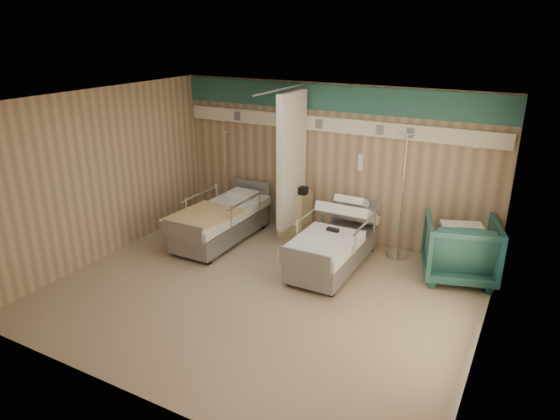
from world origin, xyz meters
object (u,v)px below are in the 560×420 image
Objects in this scene: bedside_cabinet at (295,214)px; visitor_armchair at (460,249)px; iv_stand_right at (399,233)px; iv_stand_left at (227,203)px; bed_right at (333,249)px; bed_left at (221,225)px.

bedside_cabinet is 0.78× the size of visitor_armchair.
iv_stand_right is 3.49m from iv_stand_left.
iv_stand_right is (0.81, 0.90, 0.12)m from bed_right.
iv_stand_right is at bearing 0.13° from bedside_cabinet.
bed_left is at bearing -139.40° from bedside_cabinet.
bedside_cabinet is (-1.15, 0.90, 0.11)m from bed_right.
bed_left is 1.18× the size of iv_stand_left.
iv_stand_left reaches higher than bedside_cabinet.
visitor_armchair reaches higher than bedside_cabinet.
bedside_cabinet is 3.02m from visitor_armchair.
iv_stand_left is (-1.53, 0.01, -0.05)m from bedside_cabinet.
visitor_armchair is (3.00, -0.30, 0.07)m from bedside_cabinet.
visitor_armchair is at bearing -3.86° from iv_stand_left.
bed_left is 1.03m from iv_stand_left.
bedside_cabinet is at bearing -179.87° from iv_stand_right.
visitor_armchair is at bearing -16.25° from iv_stand_right.
bed_right is at bearing -18.67° from iv_stand_left.
iv_stand_right is 1.16× the size of iv_stand_left.
iv_stand_left reaches higher than bed_right.
iv_stand_left is at bearing -20.48° from visitor_armchair.
bed_left is 1.39m from bedside_cabinet.
bedside_cabinet is at bearing 40.60° from bed_left.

